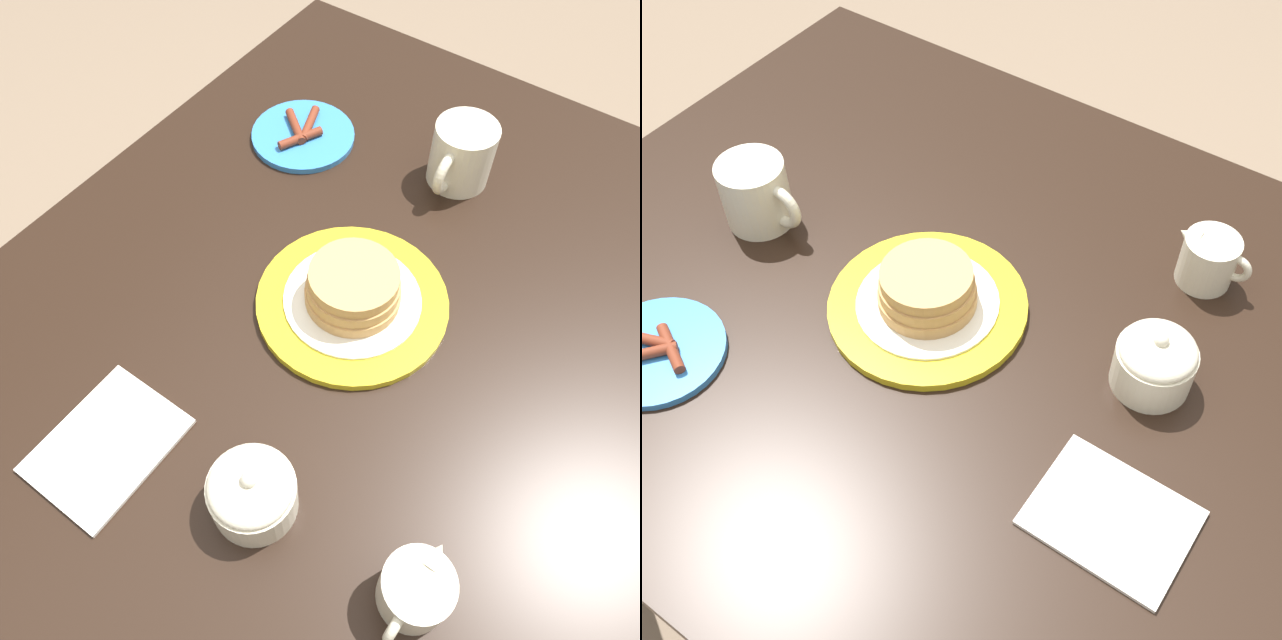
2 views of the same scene
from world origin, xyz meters
TOP-DOWN VIEW (x-y plane):
  - ground_plane at (0.00, 0.00)m, footprint 8.00×8.00m
  - dining_table at (0.00, 0.00)m, footprint 1.24×0.97m
  - pancake_plate at (-0.05, -0.02)m, footprint 0.26×0.26m
  - side_plate_bacon at (-0.28, -0.27)m, footprint 0.17×0.17m
  - coffee_mug at (-0.34, -0.02)m, footprint 0.13×0.09m
  - creamer_pitcher at (0.22, 0.24)m, footprint 0.11×0.07m
  - sugar_bowl at (0.24, 0.05)m, footprint 0.10×0.10m
  - napkin at (0.29, -0.14)m, footprint 0.17×0.13m

SIDE VIEW (x-z plane):
  - ground_plane at x=0.00m, z-range 0.00..0.00m
  - dining_table at x=0.00m, z-range 0.26..1.01m
  - napkin at x=0.29m, z-range 0.76..0.76m
  - side_plate_bacon at x=-0.28m, z-range 0.75..0.78m
  - pancake_plate at x=-0.05m, z-range 0.75..0.82m
  - creamer_pitcher at x=0.22m, z-range 0.75..0.84m
  - sugar_bowl at x=0.24m, z-range 0.75..0.84m
  - coffee_mug at x=-0.34m, z-range 0.76..0.86m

